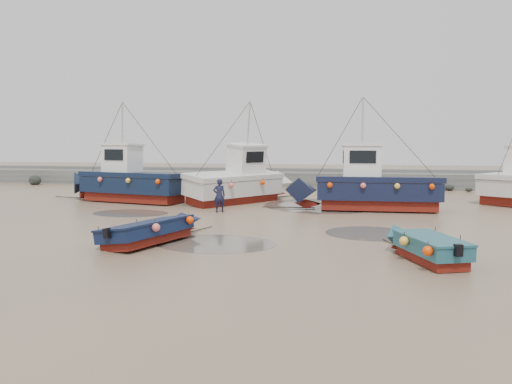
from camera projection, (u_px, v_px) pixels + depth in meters
ground at (268, 238)px, 19.88m from camera, size 120.00×120.00×0.00m
seawall at (308, 179)px, 41.35m from camera, size 60.00×4.92×1.50m
puddle_a at (216, 243)px, 18.77m from camera, size 4.61×4.61×0.01m
puddle_b at (370, 233)px, 20.80m from camera, size 3.70×3.70×0.01m
puddle_c at (130, 213)px, 26.50m from camera, size 4.09×4.09×0.01m
puddle_d at (322, 206)px, 29.57m from camera, size 6.88×6.88×0.01m
dinghy_1 at (155, 228)px, 18.94m from camera, size 3.18×5.87×1.43m
dinghy_2 at (426, 243)px, 16.16m from camera, size 2.44×4.89×1.43m
cabin_boat_0 at (126, 180)px, 31.39m from camera, size 9.89×4.20×6.22m
cabin_boat_1 at (241, 181)px, 31.04m from camera, size 6.65×8.25×6.22m
cabin_boat_2 at (367, 186)px, 27.57m from camera, size 9.84×3.02×6.22m
person at (219, 212)px, 26.86m from camera, size 0.78×0.66×1.81m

